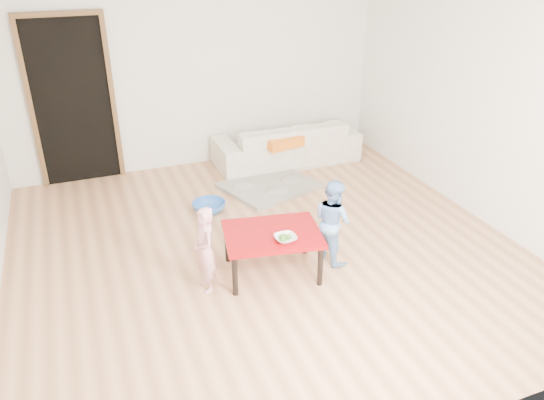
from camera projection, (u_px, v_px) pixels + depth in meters
floor at (265, 248)px, 5.46m from camera, size 5.00×5.00×0.01m
back_wall at (197, 70)px, 6.95m from camera, size 5.00×0.02×2.60m
right_wall at (482, 100)px, 5.68m from camera, size 0.02×5.00×2.60m
doorway at (73, 103)px, 6.54m from camera, size 1.02×0.08×2.11m
sofa at (286, 143)px, 7.39m from camera, size 2.00×0.79×0.58m
cushion at (280, 140)px, 7.03m from camera, size 0.56×0.51×0.13m
red_table at (272, 253)px, 4.97m from camera, size 0.98×0.80×0.44m
bowl at (285, 238)px, 4.73m from camera, size 0.20×0.20×0.05m
broccoli at (285, 238)px, 4.73m from camera, size 0.12×0.12×0.06m
child_pink at (205, 250)px, 4.66m from camera, size 0.21×0.31×0.82m
child_blue at (333, 221)px, 5.10m from camera, size 0.42×0.48×0.85m
basin at (209, 207)px, 6.15m from camera, size 0.39×0.39×0.12m
blanket at (269, 185)px, 6.75m from camera, size 1.31×1.19×0.05m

